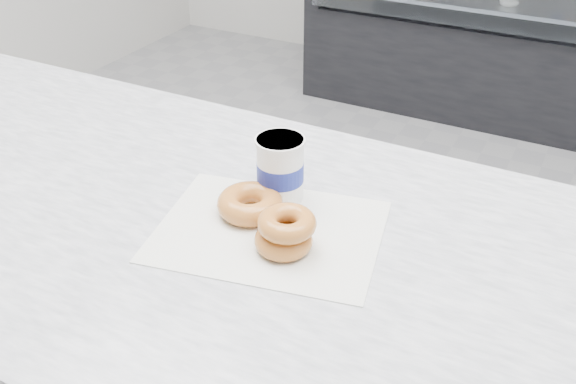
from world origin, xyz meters
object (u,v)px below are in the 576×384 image
(display_case, at_px, (553,22))
(donut_single, at_px, (250,204))
(donut_stack, at_px, (285,232))
(coffee_cup, at_px, (280,168))

(display_case, xyz_separation_m, donut_single, (-0.16, -2.67, 0.43))
(display_case, distance_m, donut_single, 2.71)
(donut_stack, bearing_deg, display_case, 88.66)
(donut_single, relative_size, donut_stack, 1.12)
(donut_single, distance_m, coffee_cup, 0.08)
(display_case, relative_size, donut_single, 22.76)
(donut_single, bearing_deg, display_case, 86.64)
(donut_single, bearing_deg, donut_stack, -31.02)
(display_case, xyz_separation_m, donut_stack, (-0.06, -2.73, 0.44))
(donut_single, distance_m, donut_stack, 0.11)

